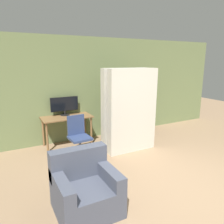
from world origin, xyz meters
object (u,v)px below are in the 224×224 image
object	(u,v)px
armchair	(85,189)
bookshelf	(137,103)
mattress_near	(133,111)
mattress_far	(125,108)
monitor	(65,105)
office_chair	(79,141)

from	to	relation	value
armchair	bookshelf	bearing A→B (deg)	44.93
bookshelf	mattress_near	bearing A→B (deg)	-127.72
mattress_far	armchair	distance (m)	2.59
bookshelf	mattress_near	size ratio (longest dim) A/B	0.91
bookshelf	armchair	size ratio (longest dim) A/B	2.08
bookshelf	armchair	world-z (taller)	bookshelf
mattress_near	armchair	distance (m)	2.36
mattress_far	monitor	bearing A→B (deg)	144.96
armchair	mattress_far	bearing A→B (deg)	46.00
office_chair	mattress_near	world-z (taller)	mattress_near
bookshelf	armchair	bearing A→B (deg)	-135.07
mattress_near	office_chair	bearing A→B (deg)	167.02
monitor	armchair	size ratio (longest dim) A/B	0.83
mattress_near	bookshelf	bearing A→B (deg)	52.28
office_chair	armchair	distance (m)	1.82
office_chair	bookshelf	world-z (taller)	bookshelf
mattress_near	armchair	xyz separation A→B (m)	(-1.74, -1.46, -0.65)
mattress_far	armchair	xyz separation A→B (m)	(-1.74, -1.81, -0.65)
mattress_near	armchair	size ratio (longest dim) A/B	2.27
mattress_near	mattress_far	distance (m)	0.34
monitor	office_chair	world-z (taller)	monitor
bookshelf	mattress_far	size ratio (longest dim) A/B	0.91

